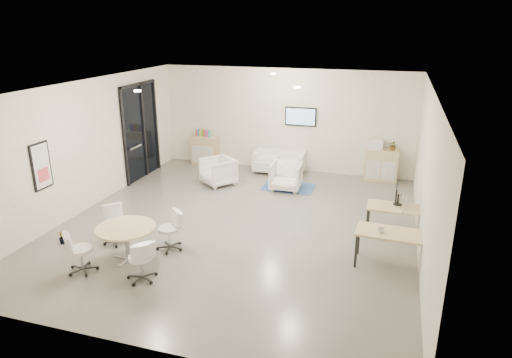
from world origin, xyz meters
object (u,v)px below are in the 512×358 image
object	(u,v)px
armchair_left	(218,170)
sideboard_left	(205,150)
desk_front	(391,236)
round_table	(126,231)
sideboard_right	(381,165)
armchair_right	(286,175)
loveseat	(279,163)
desk_rear	(397,210)

from	to	relation	value
armchair_left	sideboard_left	bearing A→B (deg)	161.71
desk_front	round_table	distance (m)	5.16
sideboard_left	sideboard_right	bearing A→B (deg)	-0.13
armchair_right	desk_front	size ratio (longest dim) A/B	0.63
loveseat	armchair_left	distance (m)	2.16
loveseat	armchair_right	world-z (taller)	armchair_right
sideboard_left	armchair_right	world-z (taller)	sideboard_left
sideboard_right	desk_front	bearing A→B (deg)	-85.52
desk_rear	armchair_right	bearing A→B (deg)	145.49
armchair_right	loveseat	bearing A→B (deg)	108.33
desk_rear	round_table	bearing A→B (deg)	-150.71
armchair_left	desk_front	bearing A→B (deg)	3.63
desk_front	loveseat	bearing A→B (deg)	127.45
sideboard_right	armchair_right	bearing A→B (deg)	-147.58
sideboard_right	round_table	distance (m)	7.95
round_table	loveseat	bearing A→B (deg)	76.82
loveseat	desk_front	size ratio (longest dim) A/B	1.18
loveseat	round_table	xyz separation A→B (m)	(-1.49, -6.35, 0.31)
sideboard_right	armchair_right	size ratio (longest dim) A/B	1.12
loveseat	desk_rear	xyz separation A→B (m)	(3.59, -3.63, 0.29)
sideboard_left	loveseat	distance (m)	2.60
loveseat	round_table	world-z (taller)	round_table
sideboard_left	sideboard_right	world-z (taller)	sideboard_right
sideboard_left	round_table	size ratio (longest dim) A/B	0.81
armchair_right	desk_rear	world-z (taller)	armchair_right
sideboard_right	desk_rear	world-z (taller)	sideboard_right
round_table	sideboard_left	bearing A→B (deg)	99.66
loveseat	armchair_left	world-z (taller)	armchair_left
desk_rear	loveseat	bearing A→B (deg)	135.78
armchair_right	round_table	bearing A→B (deg)	-115.69
armchair_left	round_table	world-z (taller)	armchair_left
armchair_right	desk_front	bearing A→B (deg)	-53.42
sideboard_right	round_table	xyz separation A→B (m)	(-4.59, -6.49, 0.15)
sideboard_right	loveseat	xyz separation A→B (m)	(-3.10, -0.14, -0.16)
loveseat	desk_front	distance (m)	6.14
armchair_right	desk_rear	size ratio (longest dim) A/B	0.66
armchair_left	armchair_right	world-z (taller)	armchair_left
armchair_left	round_table	bearing A→B (deg)	-52.53
sideboard_right	loveseat	distance (m)	3.10
armchair_right	sideboard_left	bearing A→B (deg)	150.03
desk_front	armchair_left	bearing A→B (deg)	147.94
armchair_right	desk_front	world-z (taller)	armchair_right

